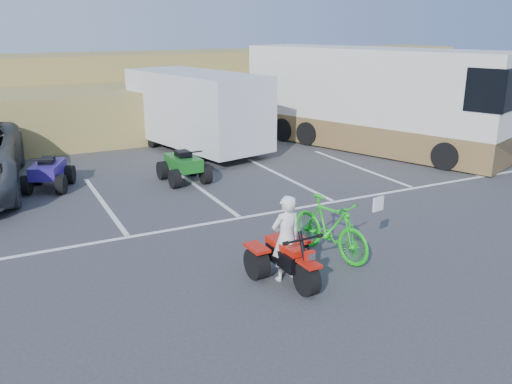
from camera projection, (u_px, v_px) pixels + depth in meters
name	position (u px, v px, depth m)	size (l,w,h in m)	color
ground	(292.00, 255.00, 10.87)	(100.00, 100.00, 0.00)	#373739
parking_stripes	(243.00, 194.00, 14.70)	(28.00, 5.16, 0.01)	white
grass_embankment	(113.00, 95.00, 23.64)	(40.00, 8.50, 3.10)	olive
red_trike_atv	(290.00, 282.00, 9.73)	(1.16, 1.54, 1.00)	red
rider	(286.00, 238.00, 9.61)	(0.58, 0.38, 1.59)	white
green_dirt_bike	(330.00, 227.00, 10.65)	(0.57, 2.01, 1.21)	#14BF19
cargo_trailer	(196.00, 109.00, 19.36)	(3.69, 6.37, 2.79)	silver
rv_motorhome	(371.00, 106.00, 19.76)	(5.91, 10.09, 3.55)	silver
quad_atv_blue	(50.00, 189.00, 15.19)	(1.14, 1.53, 1.00)	navy
quad_atv_green	(184.00, 181.00, 15.90)	(1.16, 1.56, 1.02)	#155F1A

